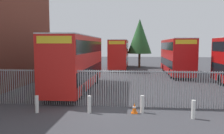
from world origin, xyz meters
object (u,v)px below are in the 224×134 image
at_px(bollard_near_left, 37,104).
at_px(bollard_far_right, 193,109).
at_px(double_decker_bus_near_gate, 77,60).
at_px(bollard_near_right, 142,104).
at_px(double_decker_bus_behind_fence_right, 176,55).
at_px(bollard_center_front, 89,104).
at_px(double_decker_bus_far_back, 119,53).
at_px(traffic_cone_by_gate, 134,108).

height_order(bollard_near_left, bollard_far_right, same).
bearing_deg(double_decker_bus_near_gate, bollard_near_right, -50.01).
distance_m(bollard_near_left, bollard_far_right, 8.25).
bearing_deg(bollard_far_right, double_decker_bus_behind_fence_right, 82.83).
xyz_separation_m(bollard_center_front, bollard_near_right, (2.87, 0.33, 0.00)).
distance_m(bollard_center_front, bollard_far_right, 5.41).
height_order(double_decker_bus_near_gate, bollard_far_right, double_decker_bus_near_gate).
bearing_deg(double_decker_bus_near_gate, double_decker_bus_behind_fence_right, 47.29).
relative_size(bollard_near_left, bollard_center_front, 1.00).
distance_m(double_decker_bus_near_gate, bollard_far_right, 10.53).
relative_size(double_decker_bus_near_gate, double_decker_bus_far_back, 1.00).
xyz_separation_m(double_decker_bus_far_back, traffic_cone_by_gate, (2.34, -23.50, -2.13)).
bearing_deg(double_decker_bus_behind_fence_right, bollard_near_left, -121.00).
bearing_deg(bollard_center_front, double_decker_bus_near_gate, 109.42).
bearing_deg(bollard_near_left, traffic_cone_by_gate, 4.36).
bearing_deg(traffic_cone_by_gate, bollard_near_right, 21.81).
bearing_deg(traffic_cone_by_gate, double_decker_bus_far_back, 95.68).
bearing_deg(traffic_cone_by_gate, double_decker_bus_behind_fence_right, 73.12).
bearing_deg(bollard_near_right, double_decker_bus_near_gate, 129.99).
bearing_deg(double_decker_bus_behind_fence_right, traffic_cone_by_gate, -106.88).
distance_m(double_decker_bus_far_back, traffic_cone_by_gate, 23.72).
bearing_deg(traffic_cone_by_gate, bollard_far_right, -12.45).
distance_m(bollard_center_front, traffic_cone_by_gate, 2.46).
relative_size(double_decker_bus_behind_fence_right, double_decker_bus_far_back, 1.00).
distance_m(double_decker_bus_near_gate, bollard_near_right, 8.25).
height_order(bollard_near_left, bollard_center_front, same).
bearing_deg(traffic_cone_by_gate, bollard_near_left, -175.64).
bearing_deg(bollard_near_right, bollard_far_right, -18.02).
relative_size(double_decker_bus_behind_fence_right, traffic_cone_by_gate, 18.32).
bearing_deg(double_decker_bus_behind_fence_right, bollard_center_front, -113.89).
relative_size(double_decker_bus_far_back, traffic_cone_by_gate, 18.32).
bearing_deg(double_decker_bus_far_back, bollard_center_front, -90.26).
bearing_deg(bollard_center_front, bollard_near_left, -175.10).
height_order(double_decker_bus_near_gate, bollard_near_left, double_decker_bus_near_gate).
height_order(bollard_center_front, bollard_near_right, same).
relative_size(double_decker_bus_behind_fence_right, bollard_near_right, 11.38).
xyz_separation_m(bollard_near_right, bollard_far_right, (2.52, -0.82, 0.00)).
relative_size(bollard_near_left, bollard_near_right, 1.00).
xyz_separation_m(bollard_center_front, traffic_cone_by_gate, (2.44, 0.16, -0.19)).
bearing_deg(double_decker_bus_near_gate, double_decker_bus_far_back, 82.10).
height_order(double_decker_bus_behind_fence_right, bollard_near_right, double_decker_bus_behind_fence_right).
xyz_separation_m(double_decker_bus_behind_fence_right, bollard_near_left, (-10.47, -17.43, -1.95)).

